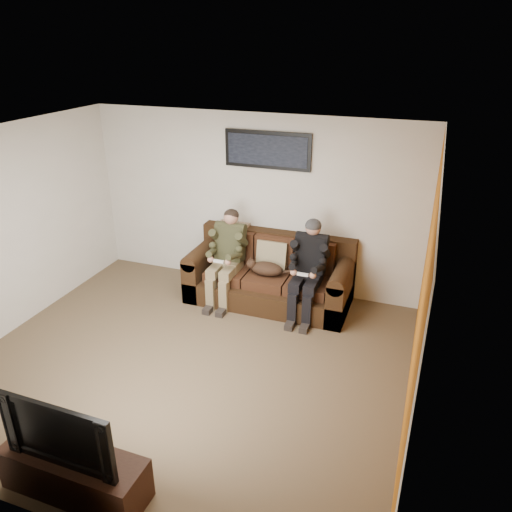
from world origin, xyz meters
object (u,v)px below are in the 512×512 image
at_px(framed_poster, 267,150).
at_px(tv_stand, 75,473).
at_px(television, 66,428).
at_px(person_left, 227,251).
at_px(cat, 265,268).
at_px(person_right, 309,263).
at_px(sofa, 271,277).

relative_size(framed_poster, tv_stand, 0.98).
relative_size(framed_poster, television, 1.20).
distance_m(person_left, television, 3.59).
bearing_deg(tv_stand, cat, 83.68).
bearing_deg(person_right, cat, 177.98).
relative_size(tv_stand, television, 1.22).
bearing_deg(person_left, sofa, 18.03).
bearing_deg(sofa, person_right, -17.99).
distance_m(sofa, tv_stand, 3.82).
height_order(person_left, framed_poster, framed_poster).
bearing_deg(framed_poster, cat, -72.78).
bearing_deg(person_left, cat, 2.26).
bearing_deg(sofa, cat, -99.29).
relative_size(cat, tv_stand, 0.52).
bearing_deg(framed_poster, sofa, -62.46).
relative_size(person_right, tv_stand, 1.04).
height_order(person_left, cat, person_left).
bearing_deg(sofa, person_left, -161.97).
distance_m(sofa, framed_poster, 1.80).
height_order(sofa, framed_poster, framed_poster).
relative_size(sofa, framed_poster, 1.85).
relative_size(person_right, cat, 2.01).
distance_m(person_left, tv_stand, 3.63).
bearing_deg(person_right, television, -106.63).
xyz_separation_m(person_left, tv_stand, (0.12, -3.59, -0.55)).
xyz_separation_m(sofa, television, (-0.48, -3.78, 0.34)).
bearing_deg(television, cat, 83.68).
relative_size(person_left, framed_poster, 1.05).
bearing_deg(person_right, framed_poster, 144.04).
bearing_deg(cat, television, -97.08).
distance_m(person_right, television, 3.75).
height_order(person_right, television, person_right).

